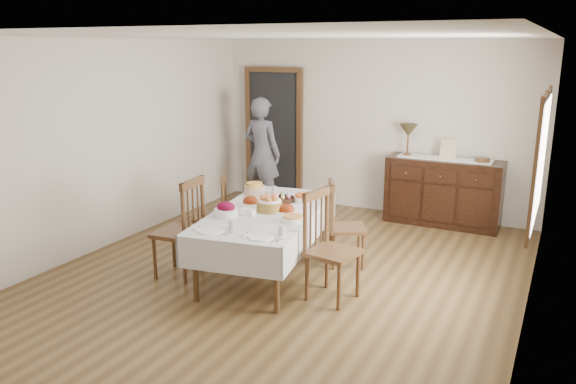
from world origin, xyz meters
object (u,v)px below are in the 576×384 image
at_px(chair_left_near, 182,228).
at_px(chair_right_near, 328,245).
at_px(table_lamp, 408,131).
at_px(chair_left_far, 214,212).
at_px(person, 262,150).
at_px(dining_table, 266,218).
at_px(sideboard, 443,192).
at_px(chair_right_far, 343,223).

bearing_deg(chair_left_near, chair_right_near, 92.45).
xyz_separation_m(chair_right_near, table_lamp, (-0.04, 3.04, 0.75)).
xyz_separation_m(chair_left_near, chair_left_far, (-0.18, 0.88, -0.08)).
height_order(chair_left_near, table_lamp, table_lamp).
relative_size(person, table_lamp, 4.07).
bearing_deg(chair_right_near, dining_table, 81.56).
xyz_separation_m(chair_left_far, chair_right_near, (1.83, -0.66, 0.07)).
bearing_deg(table_lamp, chair_left_far, -127.10).
xyz_separation_m(dining_table, sideboard, (1.39, 2.73, -0.17)).
xyz_separation_m(sideboard, table_lamp, (-0.56, 0.03, 0.83)).
xyz_separation_m(chair_right_near, person, (-2.20, 2.57, 0.37)).
bearing_deg(chair_right_far, chair_left_far, 70.57).
height_order(chair_right_near, table_lamp, table_lamp).
height_order(sideboard, table_lamp, table_lamp).
distance_m(chair_right_near, table_lamp, 3.13).
distance_m(dining_table, sideboard, 3.07).
distance_m(chair_left_far, chair_right_near, 1.95).
bearing_deg(person, chair_right_near, 137.65).
xyz_separation_m(dining_table, chair_right_far, (0.67, 0.62, -0.14)).
relative_size(chair_left_near, table_lamp, 2.45).
distance_m(chair_right_far, table_lamp, 2.28).
height_order(dining_table, chair_left_far, chair_left_far).
xyz_separation_m(chair_right_far, table_lamp, (0.16, 2.13, 0.80)).
bearing_deg(dining_table, chair_right_near, -27.05).
bearing_deg(chair_right_far, sideboard, -46.61).
xyz_separation_m(chair_left_near, chair_right_far, (1.45, 1.12, -0.06)).
height_order(dining_table, sideboard, sideboard).
bearing_deg(sideboard, dining_table, -117.00).
relative_size(chair_left_near, person, 0.60).
height_order(sideboard, person, person).
xyz_separation_m(chair_right_far, person, (-2.01, 1.67, 0.43)).
relative_size(sideboard, table_lamp, 3.47).
distance_m(chair_right_near, person, 3.41).
xyz_separation_m(person, table_lamp, (2.17, 0.46, 0.38)).
bearing_deg(chair_right_near, table_lamp, 10.22).
distance_m(chair_right_near, chair_right_far, 0.93).
distance_m(chair_right_far, person, 2.64).
distance_m(dining_table, chair_right_far, 0.93).
relative_size(dining_table, table_lamp, 4.96).
bearing_deg(table_lamp, person, -167.89).
distance_m(dining_table, chair_left_near, 0.93).
xyz_separation_m(dining_table, chair_right_near, (0.87, -0.28, -0.08)).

